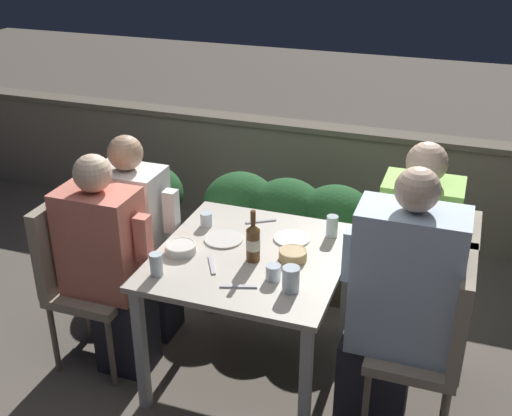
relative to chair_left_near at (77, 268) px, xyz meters
The scene contains 26 objects.
ground_plane 1.09m from the chair_left_near, 10.98° to the left, with size 16.00×16.00×0.00m, color #665B51.
parapet_wall 2.16m from the chair_left_near, 64.93° to the left, with size 9.00×0.18×0.83m.
dining_table 0.93m from the chair_left_near, 10.98° to the left, with size 0.92×0.97×0.73m.
planter_hedge 1.38m from the chair_left_near, 52.58° to the left, with size 1.15×0.47×0.74m.
chair_left_near is the anchor object (origin of this frame).
person_coral_top 0.21m from the chair_left_near, ahead, with size 0.48×0.26×1.23m.
chair_left_far 0.34m from the chair_left_near, 92.77° to the left, with size 0.41×0.41×0.95m.
person_white_polo 0.39m from the chair_left_near, 61.44° to the left, with size 0.47×0.26×1.21m.
chair_right_near 1.85m from the chair_left_near, ahead, with size 0.41×0.41×0.95m.
person_blue_shirt 1.66m from the chair_left_near, ahead, with size 0.52×0.26×1.35m.
chair_right_far 1.89m from the chair_left_near, 11.57° to the left, with size 0.41×0.41×0.95m.
person_green_blouse 1.71m from the chair_left_near, 12.90° to the left, with size 0.47×0.26×1.34m.
beer_bottle 0.99m from the chair_left_near, ahead, with size 0.07×0.07×0.27m.
plate_0 1.14m from the chair_left_near, 20.10° to the left, with size 0.19×0.19×0.01m.
plate_1 0.80m from the chair_left_near, 19.86° to the left, with size 0.20×0.20×0.01m.
bowl_0 0.61m from the chair_left_near, ahead, with size 0.16×0.16×0.05m.
bowl_1 1.16m from the chair_left_near, ahead, with size 0.14×0.14×0.05m.
glass_cup_0 1.11m from the chair_left_near, ahead, with size 0.07×0.07×0.08m.
glass_cup_1 1.36m from the chair_left_near, 21.44° to the left, with size 0.06×0.06×0.12m.
glass_cup_2 1.22m from the chair_left_near, ahead, with size 0.08×0.08×0.12m.
glass_cup_3 0.62m from the chair_left_near, 15.20° to the right, with size 0.06×0.06×0.11m.
glass_cup_4 0.73m from the chair_left_near, 33.29° to the left, with size 0.07×0.07×0.08m.
fork_0 0.98m from the chair_left_near, ahead, with size 0.17×0.07×0.01m.
fork_1 1.01m from the chair_left_near, 31.75° to the left, with size 0.15×0.11×0.01m.
fork_2 0.79m from the chair_left_near, ahead, with size 0.10×0.16×0.01m.
potted_plant 1.06m from the chair_left_near, 95.77° to the left, with size 0.41×0.41×0.72m.
Camera 1 is at (0.94, -2.60, 2.33)m, focal length 45.00 mm.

